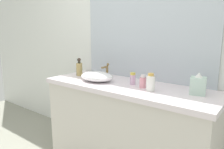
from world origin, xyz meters
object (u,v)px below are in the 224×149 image
at_px(soap_dispenser, 79,68).
at_px(spray_can, 143,82).
at_px(lotion_bottle, 151,83).
at_px(sink_basin, 97,76).
at_px(tissue_box, 198,85).
at_px(perfume_bottle, 133,79).

bearing_deg(soap_dispenser, spray_can, -2.07).
xyz_separation_m(soap_dispenser, lotion_bottle, (0.93, -0.08, -0.01)).
xyz_separation_m(sink_basin, lotion_bottle, (0.60, 0.00, 0.02)).
relative_size(sink_basin, tissue_box, 2.02).
xyz_separation_m(soap_dispenser, perfume_bottle, (0.70, 0.01, -0.03)).
distance_m(sink_basin, spray_can, 0.50).
height_order(sink_basin, perfume_bottle, perfume_bottle).
bearing_deg(tissue_box, sink_basin, -171.56).
bearing_deg(tissue_box, perfume_bottle, -175.29).
bearing_deg(soap_dispenser, sink_basin, -13.44).
height_order(perfume_bottle, spray_can, spray_can).
relative_size(perfume_bottle, tissue_box, 0.64).
distance_m(soap_dispenser, spray_can, 0.83).
relative_size(perfume_bottle, spray_can, 0.97).
bearing_deg(tissue_box, lotion_bottle, -158.16).
bearing_deg(soap_dispenser, perfume_bottle, 1.03).
bearing_deg(lotion_bottle, perfume_bottle, 158.72).
relative_size(soap_dispenser, lotion_bottle, 1.33).
xyz_separation_m(spray_can, tissue_box, (0.45, 0.09, 0.02)).
height_order(soap_dispenser, spray_can, soap_dispenser).
xyz_separation_m(sink_basin, perfume_bottle, (0.37, 0.09, 0.01)).
xyz_separation_m(sink_basin, tissue_box, (0.95, 0.14, 0.03)).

